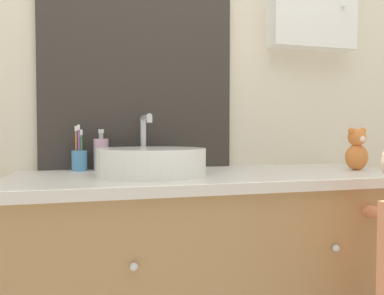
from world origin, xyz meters
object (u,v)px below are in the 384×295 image
object	(u,v)px
teddy_bear	(357,150)
soap_dispenser	(101,154)
toothbrush_holder	(79,158)
sink_basin	(152,161)

from	to	relation	value
teddy_bear	soap_dispenser	bearing A→B (deg)	165.97
toothbrush_holder	teddy_bear	world-z (taller)	toothbrush_holder
sink_basin	soap_dispenser	bearing A→B (deg)	129.67
soap_dispenser	teddy_bear	xyz separation A→B (m)	(1.02, -0.25, 0.01)
toothbrush_holder	soap_dispenser	distance (m)	0.09
sink_basin	teddy_bear	xyz separation A→B (m)	(0.84, -0.04, 0.03)
toothbrush_holder	soap_dispenser	world-z (taller)	toothbrush_holder
soap_dispenser	toothbrush_holder	bearing A→B (deg)	176.74
sink_basin	toothbrush_holder	xyz separation A→B (m)	(-0.26, 0.21, -0.00)
sink_basin	toothbrush_holder	world-z (taller)	sink_basin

